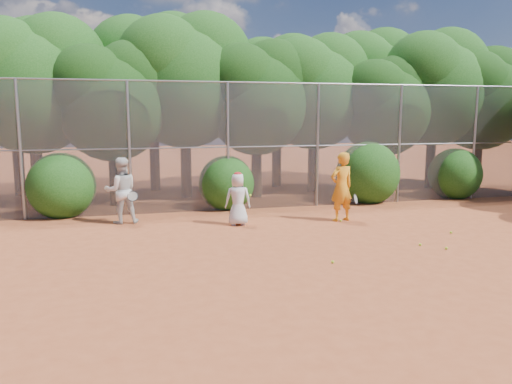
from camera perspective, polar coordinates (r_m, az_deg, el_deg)
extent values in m
plane|color=#9B4423|center=(10.65, 8.70, -7.66)|extent=(80.00, 80.00, 0.00)
cylinder|color=gray|center=(15.67, -25.34, 4.31)|extent=(0.09, 0.09, 4.00)
cylinder|color=gray|center=(15.40, -14.28, 4.82)|extent=(0.09, 0.09, 4.00)
cylinder|color=gray|center=(15.71, -3.23, 5.15)|extent=(0.09, 0.09, 4.00)
cylinder|color=gray|center=(16.56, 7.04, 5.28)|extent=(0.09, 0.09, 4.00)
cylinder|color=gray|center=(17.88, 16.06, 5.26)|extent=(0.09, 0.09, 4.00)
cylinder|color=gray|center=(19.58, 23.67, 5.15)|extent=(0.09, 0.09, 4.00)
cylinder|color=gray|center=(15.93, 0.32, 12.41)|extent=(20.00, 0.05, 0.05)
cylinder|color=gray|center=(15.93, 0.31, 5.21)|extent=(20.00, 0.04, 0.04)
cube|color=slate|center=(15.93, 0.31, 5.21)|extent=(20.00, 0.02, 4.00)
cylinder|color=black|center=(18.19, -23.75, 2.57)|extent=(0.38, 0.38, 2.52)
sphere|color=#164411|center=(18.12, -24.24, 10.36)|extent=(4.03, 4.03, 4.03)
sphere|color=#164411|center=(18.47, -21.70, 13.60)|extent=(3.23, 3.23, 3.23)
sphere|color=#164411|center=(18.00, -26.84, 12.78)|extent=(3.02, 3.02, 3.02)
cylinder|color=black|center=(17.28, -15.87, 2.11)|extent=(0.36, 0.36, 2.17)
sphere|color=black|center=(17.17, -16.17, 9.17)|extent=(3.47, 3.47, 3.47)
sphere|color=black|center=(17.55, -13.95, 12.08)|extent=(2.78, 2.78, 2.78)
sphere|color=black|center=(16.96, -18.39, 11.43)|extent=(2.60, 2.60, 2.60)
cylinder|color=black|center=(18.36, -8.01, 3.51)|extent=(0.39, 0.39, 2.66)
sphere|color=#164411|center=(18.31, -8.19, 11.66)|extent=(4.26, 4.26, 4.26)
sphere|color=#164411|center=(18.93, -5.76, 14.83)|extent=(3.40, 3.40, 3.40)
sphere|color=#164411|center=(17.99, -10.56, 14.37)|extent=(3.19, 3.19, 3.19)
cylinder|color=black|center=(18.25, 0.05, 2.95)|extent=(0.37, 0.37, 2.27)
sphere|color=black|center=(18.16, 0.05, 9.97)|extent=(3.64, 3.64, 3.64)
sphere|color=black|center=(18.75, 1.97, 12.71)|extent=(2.91, 2.91, 2.91)
sphere|color=black|center=(17.77, -1.75, 12.34)|extent=(2.73, 2.73, 2.73)
cylinder|color=black|center=(19.77, 6.50, 3.60)|extent=(0.38, 0.38, 2.45)
sphere|color=#164411|center=(19.70, 6.63, 10.57)|extent=(3.92, 3.92, 3.92)
sphere|color=#164411|center=(20.41, 8.38, 13.23)|extent=(3.14, 3.14, 3.14)
sphere|color=#164411|center=(19.22, 5.04, 12.98)|extent=(2.94, 2.94, 2.94)
cylinder|color=black|center=(19.93, 14.27, 2.92)|extent=(0.36, 0.36, 2.10)
sphere|color=black|center=(19.84, 14.49, 8.85)|extent=(3.36, 3.36, 3.36)
sphere|color=black|center=(20.48, 15.80, 11.14)|extent=(2.69, 2.69, 2.69)
sphere|color=black|center=(19.35, 13.39, 10.89)|extent=(2.52, 2.52, 2.52)
cylinder|color=black|center=(21.72, 19.33, 3.81)|extent=(0.39, 0.39, 2.59)
sphere|color=#164411|center=(21.67, 19.68, 10.51)|extent=(4.14, 4.14, 4.14)
sphere|color=#164411|center=(22.54, 21.00, 13.00)|extent=(3.32, 3.32, 3.32)
sphere|color=#164411|center=(21.06, 18.61, 12.89)|extent=(3.11, 3.11, 3.11)
cylinder|color=black|center=(22.67, 23.94, 3.39)|extent=(0.37, 0.37, 2.31)
sphere|color=black|center=(22.60, 24.31, 9.10)|extent=(3.70, 3.70, 3.70)
sphere|color=black|center=(23.39, 25.32, 11.27)|extent=(2.96, 2.96, 2.96)
sphere|color=black|center=(22.01, 23.55, 11.11)|extent=(2.77, 2.77, 2.77)
cylinder|color=black|center=(20.61, -25.52, 3.26)|extent=(0.39, 0.39, 2.62)
sphere|color=#164411|center=(20.56, -26.00, 10.40)|extent=(4.20, 4.20, 4.20)
sphere|color=#164411|center=(20.90, -23.65, 13.40)|extent=(3.36, 3.36, 3.36)
cylinder|color=black|center=(20.46, -11.52, 4.15)|extent=(0.40, 0.40, 2.80)
sphere|color=#164411|center=(20.43, -11.76, 11.84)|extent=(4.48, 4.48, 4.48)
sphere|color=#164411|center=(21.03, -9.40, 14.88)|extent=(3.58, 3.58, 3.58)
sphere|color=#164411|center=(20.14, -14.09, 14.37)|extent=(3.36, 3.36, 3.36)
cylinder|color=black|center=(20.95, 2.37, 4.04)|extent=(0.38, 0.38, 2.52)
sphere|color=#164411|center=(20.89, 2.41, 10.81)|extent=(4.03, 4.03, 4.03)
sphere|color=#164411|center=(21.58, 4.22, 13.41)|extent=(3.23, 3.23, 3.23)
sphere|color=#164411|center=(20.45, 0.74, 13.12)|extent=(3.02, 3.02, 3.02)
cylinder|color=black|center=(23.19, 12.66, 4.55)|extent=(0.40, 0.40, 2.73)
sphere|color=#164411|center=(23.16, 12.89, 11.17)|extent=(4.37, 4.37, 4.37)
sphere|color=#164411|center=(24.02, 14.39, 13.64)|extent=(3.49, 3.49, 3.49)
sphere|color=#164411|center=(22.58, 11.59, 13.50)|extent=(3.28, 3.28, 3.28)
sphere|color=#164411|center=(15.91, -21.37, 0.98)|extent=(2.00, 2.00, 2.00)
sphere|color=#164411|center=(16.11, -3.41, 1.30)|extent=(1.80, 1.80, 1.80)
sphere|color=#164411|center=(17.73, 12.66, 2.45)|extent=(2.20, 2.20, 2.20)
sphere|color=#164411|center=(19.59, 21.79, 2.17)|extent=(1.90, 1.90, 1.90)
imported|color=orange|center=(14.33, 9.75, 0.59)|extent=(0.80, 0.60, 1.97)
torus|color=black|center=(14.35, 11.32, -0.79)|extent=(0.28, 0.29, 0.30)
cylinder|color=black|center=(14.42, 10.51, -0.95)|extent=(0.22, 0.21, 0.10)
imported|color=silver|center=(13.63, -2.08, -0.81)|extent=(0.75, 0.53, 1.45)
ellipsoid|color=#B3191B|center=(13.53, -2.09, 2.04)|extent=(0.22, 0.22, 0.13)
sphere|color=#B5D226|center=(13.49, -0.65, -0.37)|extent=(0.07, 0.07, 0.07)
imported|color=silver|center=(14.32, -15.15, 0.16)|extent=(0.98, 0.80, 1.84)
torus|color=black|center=(14.05, -13.91, -0.46)|extent=(0.31, 0.15, 0.29)
cylinder|color=black|center=(14.26, -13.85, -0.64)|extent=(0.05, 0.27, 0.13)
sphere|color=#B5D226|center=(12.19, 18.26, -5.73)|extent=(0.07, 0.07, 0.07)
sphere|color=#B5D226|center=(14.35, 9.67, -3.24)|extent=(0.07, 0.07, 0.07)
sphere|color=#B5D226|center=(12.06, 20.92, -6.02)|extent=(0.07, 0.07, 0.07)
sphere|color=#B5D226|center=(13.70, 21.39, -4.31)|extent=(0.07, 0.07, 0.07)
sphere|color=#B5D226|center=(10.39, 8.75, -7.89)|extent=(0.07, 0.07, 0.07)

